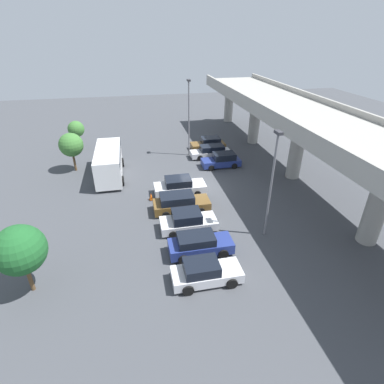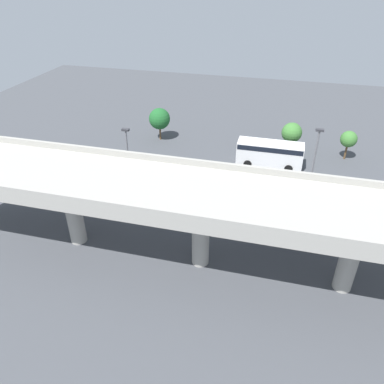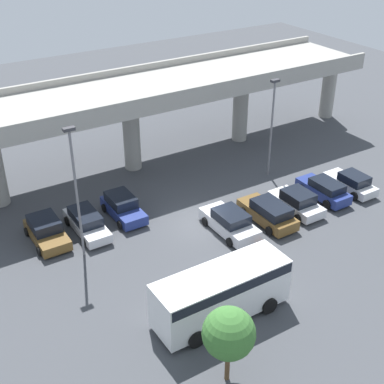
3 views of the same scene
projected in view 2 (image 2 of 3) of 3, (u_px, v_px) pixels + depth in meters
The scene contains 17 objects.
ground_plane at pixel (224, 196), 39.87m from camera, with size 95.58×95.58×0.00m, color #424449.
highway_overpass at pixel (201, 202), 27.97m from camera, with size 46.01×7.82×7.50m.
parked_car_0 at pixel (322, 226), 34.08m from camera, with size 2.21×4.34×1.57m.
parked_car_1 at pixel (291, 219), 35.01m from camera, with size 1.97×4.86×1.47m.
parked_car_2 at pixel (259, 217), 35.24m from camera, with size 2.06×4.32×1.59m.
parked_car_3 at pixel (215, 180), 41.11m from camera, with size 2.22×4.80×1.63m.
parked_car_4 at pixel (190, 175), 42.12m from camera, with size 2.16×4.78×1.61m.
parked_car_5 at pixel (166, 173), 42.63m from camera, with size 2.18×4.36×1.58m.
parked_car_6 at pixel (141, 171), 43.06m from camera, with size 1.98×4.42×1.53m.
parked_car_7 at pixel (121, 167), 43.85m from camera, with size 1.99×4.32×1.50m.
shuttle_bus at pixel (270, 152), 44.82m from camera, with size 7.76×2.80×2.96m.
lamp_post_near_aisle at pixel (313, 167), 34.43m from camera, with size 0.70×0.35×8.90m.
lamp_post_mid_lot at pixel (129, 161), 36.34m from camera, with size 0.70×0.35×8.11m.
tree_front_left at pixel (349, 139), 45.85m from camera, with size 2.02×2.02×3.70m.
tree_front_centre at pixel (292, 133), 46.84m from camera, with size 2.52×2.52×4.23m.
tree_front_right at pixel (160, 119), 50.77m from camera, with size 2.87×2.87×4.46m.
traffic_cone at pixel (214, 171), 43.74m from camera, with size 0.44×0.44×0.70m.
Camera 2 is at (-5.23, 33.40, 21.39)m, focal length 35.00 mm.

